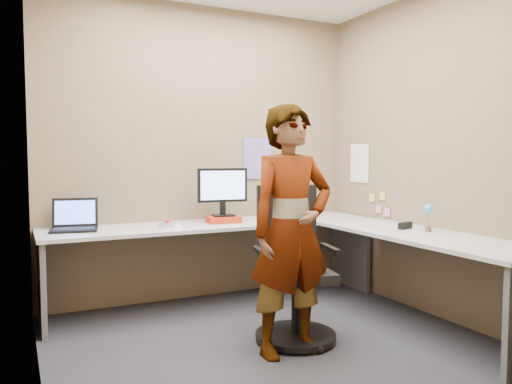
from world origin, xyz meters
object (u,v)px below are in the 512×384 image
desk (294,246)px  office_chair (293,278)px  person (291,230)px  monitor (223,188)px

desk → office_chair: office_chair is taller
desk → office_chair: (-0.26, -0.43, -0.14)m
person → desk: bearing=56.8°
desk → monitor: size_ratio=6.60×
desk → person: person is taller
monitor → person: size_ratio=0.27×
desk → person: size_ratio=1.80×
desk → office_chair: size_ratio=2.75×
office_chair → person: size_ratio=0.65×
desk → person: bearing=-121.4°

